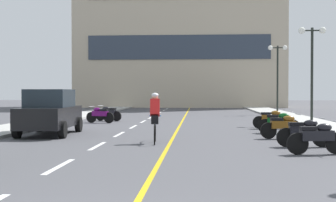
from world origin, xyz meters
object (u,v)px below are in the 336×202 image
at_px(parked_car_near, 50,112).
at_px(motorcycle_3, 304,132).
at_px(motorcycle_5, 279,122).
at_px(cyclist_rider, 155,117).
at_px(street_lamp_mid, 312,52).
at_px(street_lamp_far, 278,64).
at_px(motorcycle_4, 284,126).
at_px(motorcycle_6, 272,119).
at_px(motorcycle_7, 100,114).
at_px(motorcycle_2, 317,137).
at_px(motorcycle_8, 108,113).

relative_size(parked_car_near, motorcycle_3, 2.51).
height_order(parked_car_near, motorcycle_5, parked_car_near).
bearing_deg(parked_car_near, cyclist_rider, -30.62).
height_order(street_lamp_mid, street_lamp_far, street_lamp_far).
bearing_deg(motorcycle_5, street_lamp_mid, 65.21).
distance_m(street_lamp_far, motorcycle_4, 19.10).
bearing_deg(motorcycle_6, motorcycle_5, -91.80).
xyz_separation_m(motorcycle_4, motorcycle_5, (0.20, 2.07, 0.00)).
xyz_separation_m(motorcycle_6, motorcycle_7, (-8.84, 3.55, 0.00)).
relative_size(street_lamp_mid, motorcycle_3, 2.98).
distance_m(street_lamp_far, cyclist_rider, 21.79).
bearing_deg(motorcycle_7, street_lamp_mid, 0.05).
bearing_deg(motorcycle_5, motorcycle_3, -90.22).
distance_m(parked_car_near, cyclist_rider, 5.20).
bearing_deg(motorcycle_2, street_lamp_far, 83.05).
relative_size(motorcycle_4, motorcycle_8, 1.04).
bearing_deg(parked_car_near, motorcycle_4, -6.14).
bearing_deg(parked_car_near, motorcycle_3, -20.76).
bearing_deg(motorcycle_7, motorcycle_5, -34.34).
xyz_separation_m(parked_car_near, motorcycle_4, (9.05, -0.97, -0.44)).
distance_m(street_lamp_mid, motorcycle_7, 12.02).
bearing_deg(motorcycle_3, motorcycle_2, -91.08).
height_order(parked_car_near, motorcycle_4, parked_car_near).
bearing_deg(motorcycle_7, cyclist_rider, -67.71).
xyz_separation_m(motorcycle_6, motorcycle_8, (-8.71, 5.25, 0.00)).
bearing_deg(motorcycle_8, cyclist_rider, -71.35).
bearing_deg(cyclist_rider, street_lamp_far, 69.66).
distance_m(motorcycle_4, cyclist_rider, 4.89).
relative_size(motorcycle_4, motorcycle_6, 1.00).
distance_m(parked_car_near, motorcycle_8, 8.82).
bearing_deg(motorcycle_3, motorcycle_7, 129.57).
distance_m(motorcycle_6, motorcycle_7, 9.53).
xyz_separation_m(street_lamp_mid, parked_car_near, (-12.02, -7.10, -2.92)).
xyz_separation_m(street_lamp_far, cyclist_rider, (-7.50, -20.23, -3.00)).
bearing_deg(motorcycle_8, motorcycle_6, -31.07).
height_order(motorcycle_2, motorcycle_8, same).
bearing_deg(motorcycle_4, motorcycle_2, -87.99).
relative_size(street_lamp_far, motorcycle_7, 3.11).
bearing_deg(motorcycle_7, motorcycle_2, -54.61).
xyz_separation_m(motorcycle_5, motorcycle_8, (-8.63, 7.68, 0.00)).
relative_size(motorcycle_3, motorcycle_5, 1.02).
height_order(motorcycle_6, motorcycle_8, same).
bearing_deg(cyclist_rider, motorcycle_7, 112.29).
height_order(motorcycle_2, motorcycle_5, same).
relative_size(motorcycle_4, motorcycle_7, 1.02).
xyz_separation_m(motorcycle_3, motorcycle_5, (0.02, 4.60, 0.00)).
distance_m(street_lamp_mid, street_lamp_far, 10.49).
height_order(motorcycle_2, motorcycle_4, same).
relative_size(motorcycle_5, motorcycle_8, 1.02).
xyz_separation_m(parked_car_near, cyclist_rider, (4.47, -2.65, -0.03)).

